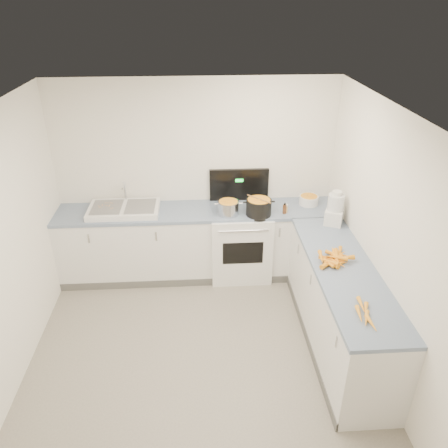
{
  "coord_description": "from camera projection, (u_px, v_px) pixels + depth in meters",
  "views": [
    {
      "loc": [
        0.03,
        -3.2,
        3.35
      ],
      "look_at": [
        0.3,
        1.1,
        1.05
      ],
      "focal_mm": 35.0,
      "sensor_mm": 36.0,
      "label": 1
    }
  ],
  "objects": [
    {
      "name": "spice_jar",
      "position": [
        285.0,
        209.0,
        5.36
      ],
      "size": [
        0.05,
        0.05,
        0.09
      ],
      "primitive_type": "cylinder",
      "color": "#E5B266",
      "rests_on": "counter_back"
    },
    {
      "name": "mixing_bowl",
      "position": [
        309.0,
        200.0,
        5.57
      ],
      "size": [
        0.27,
        0.27,
        0.11
      ],
      "primitive_type": "cylinder",
      "rotation": [
        0.0,
        0.0,
        0.13
      ],
      "color": "white",
      "rests_on": "counter_back"
    },
    {
      "name": "black_pot",
      "position": [
        259.0,
        208.0,
        5.3
      ],
      "size": [
        0.33,
        0.33,
        0.22
      ],
      "primitive_type": "cylinder",
      "rotation": [
        0.0,
        0.0,
        0.08
      ],
      "color": "black",
      "rests_on": "stove"
    },
    {
      "name": "food_processor",
      "position": [
        335.0,
        210.0,
        5.06
      ],
      "size": [
        0.28,
        0.3,
        0.41
      ],
      "color": "white",
      "rests_on": "counter_right"
    },
    {
      "name": "ceiling",
      "position": [
        193.0,
        122.0,
        3.22
      ],
      "size": [
        3.5,
        4.0,
        0.0
      ],
      "primitive_type": null,
      "rotation": [
        3.14,
        0.0,
        0.0
      ],
      "color": "white",
      "rests_on": "ground"
    },
    {
      "name": "wooden_spoon",
      "position": [
        259.0,
        199.0,
        5.24
      ],
      "size": [
        0.26,
        0.26,
        0.01
      ],
      "primitive_type": "cylinder",
      "rotation": [
        1.57,
        0.0,
        0.78
      ],
      "color": "#AD7A47",
      "rests_on": "black_pot"
    },
    {
      "name": "carrot_pile",
      "position": [
        334.0,
        258.0,
        4.4
      ],
      "size": [
        0.39,
        0.4,
        0.08
      ],
      "color": "#FF9E1F",
      "rests_on": "counter_right"
    },
    {
      "name": "extract_bottle",
      "position": [
        285.0,
        209.0,
        5.34
      ],
      "size": [
        0.05,
        0.05,
        0.11
      ],
      "primitive_type": "cylinder",
      "color": "#593319",
      "rests_on": "counter_back"
    },
    {
      "name": "sink",
      "position": [
        124.0,
        209.0,
        5.38
      ],
      "size": [
        0.86,
        0.52,
        0.31
      ],
      "color": "white",
      "rests_on": "counter_back"
    },
    {
      "name": "peelings",
      "position": [
        107.0,
        206.0,
        5.37
      ],
      "size": [
        0.23,
        0.25,
        0.01
      ],
      "color": "tan",
      "rests_on": "sink"
    },
    {
      "name": "wall_back",
      "position": [
        196.0,
        178.0,
        5.57
      ],
      "size": [
        3.5,
        0.0,
        2.5
      ],
      "primitive_type": null,
      "rotation": [
        1.57,
        0.0,
        0.0
      ],
      "color": "white",
      "rests_on": "ground"
    },
    {
      "name": "floor",
      "position": [
        201.0,
        368.0,
        4.4
      ],
      "size": [
        3.5,
        4.0,
        0.0
      ],
      "primitive_type": null,
      "color": "gray",
      "rests_on": "ground"
    },
    {
      "name": "steel_pot",
      "position": [
        228.0,
        209.0,
        5.31
      ],
      "size": [
        0.26,
        0.26,
        0.19
      ],
      "primitive_type": "cylinder",
      "rotation": [
        0.0,
        0.0,
        0.02
      ],
      "color": "silver",
      "rests_on": "stove"
    },
    {
      "name": "peeled_carrots",
      "position": [
        365.0,
        314.0,
        3.66
      ],
      "size": [
        0.16,
        0.43,
        0.04
      ],
      "color": "#FFA226",
      "rests_on": "counter_right"
    },
    {
      "name": "counter_right",
      "position": [
        340.0,
        306.0,
        4.52
      ],
      "size": [
        0.62,
        2.2,
        0.94
      ],
      "color": "white",
      "rests_on": "ground"
    },
    {
      "name": "stove",
      "position": [
        240.0,
        241.0,
        5.69
      ],
      "size": [
        0.76,
        0.65,
        1.36
      ],
      "color": "white",
      "rests_on": "ground"
    },
    {
      "name": "counter_back",
      "position": [
        198.0,
        242.0,
        5.67
      ],
      "size": [
        3.5,
        0.62,
        0.94
      ],
      "color": "white",
      "rests_on": "ground"
    },
    {
      "name": "wall_right",
      "position": [
        393.0,
        257.0,
        3.9
      ],
      "size": [
        0.0,
        4.0,
        2.5
      ],
      "primitive_type": null,
      "rotation": [
        1.57,
        0.0,
        -1.57
      ],
      "color": "white",
      "rests_on": "ground"
    }
  ]
}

